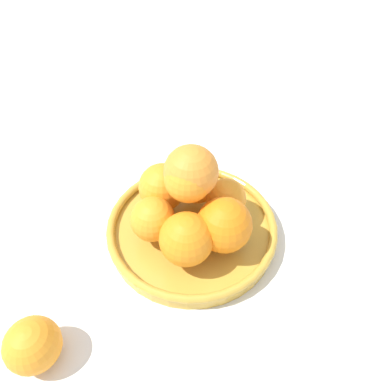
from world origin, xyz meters
TOP-DOWN VIEW (x-y plane):
  - ground_plane at (0.00, 0.00)m, footprint 4.00×4.00m
  - fruit_bowl at (0.00, 0.00)m, footprint 0.27×0.27m
  - orange_pile at (0.00, -0.00)m, footprint 0.20×0.18m
  - stray_orange at (-0.09, -0.26)m, footprint 0.07×0.07m

SIDE VIEW (x-z plane):
  - ground_plane at x=0.00m, z-range 0.00..0.00m
  - fruit_bowl at x=0.00m, z-range 0.00..0.03m
  - stray_orange at x=-0.09m, z-range 0.00..0.07m
  - orange_pile at x=0.00m, z-range 0.01..0.15m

